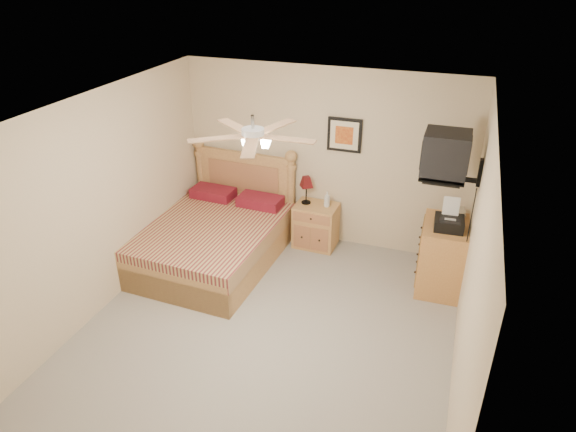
% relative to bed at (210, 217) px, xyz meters
% --- Properties ---
extents(floor, '(4.50, 4.50, 0.00)m').
position_rel_bed_xyz_m(floor, '(1.23, -1.12, -0.68)').
color(floor, gray).
rests_on(floor, ground).
extents(ceiling, '(4.00, 4.50, 0.04)m').
position_rel_bed_xyz_m(ceiling, '(1.23, -1.12, 1.82)').
color(ceiling, white).
rests_on(ceiling, ground).
extents(wall_back, '(4.00, 0.04, 2.50)m').
position_rel_bed_xyz_m(wall_back, '(1.23, 1.13, 0.57)').
color(wall_back, beige).
rests_on(wall_back, ground).
extents(wall_front, '(4.00, 0.04, 2.50)m').
position_rel_bed_xyz_m(wall_front, '(1.23, -3.37, 0.57)').
color(wall_front, beige).
rests_on(wall_front, ground).
extents(wall_left, '(0.04, 4.50, 2.50)m').
position_rel_bed_xyz_m(wall_left, '(-0.77, -1.12, 0.57)').
color(wall_left, beige).
rests_on(wall_left, ground).
extents(wall_right, '(0.04, 4.50, 2.50)m').
position_rel_bed_xyz_m(wall_right, '(3.23, -1.12, 0.57)').
color(wall_right, beige).
rests_on(wall_right, ground).
extents(bed, '(1.68, 2.16, 1.35)m').
position_rel_bed_xyz_m(bed, '(0.00, 0.00, 0.00)').
color(bed, '#A06C47').
rests_on(bed, ground).
extents(nightstand, '(0.60, 0.45, 0.63)m').
position_rel_bed_xyz_m(nightstand, '(1.20, 0.88, -0.36)').
color(nightstand, tan).
rests_on(nightstand, ground).
extents(table_lamp, '(0.25, 0.25, 0.40)m').
position_rel_bed_xyz_m(table_lamp, '(1.04, 0.92, 0.16)').
color(table_lamp, '#500E11').
rests_on(table_lamp, nightstand).
extents(lotion_bottle, '(0.11, 0.11, 0.22)m').
position_rel_bed_xyz_m(lotion_bottle, '(1.34, 0.90, 0.07)').
color(lotion_bottle, silver).
rests_on(lotion_bottle, nightstand).
extents(framed_picture, '(0.46, 0.04, 0.46)m').
position_rel_bed_xyz_m(framed_picture, '(1.50, 1.11, 0.94)').
color(framed_picture, black).
rests_on(framed_picture, wall_back).
extents(dresser, '(0.54, 0.77, 0.89)m').
position_rel_bed_xyz_m(dresser, '(2.96, 0.41, -0.23)').
color(dresser, '#B37139').
rests_on(dresser, ground).
extents(fax_machine, '(0.35, 0.37, 0.35)m').
position_rel_bed_xyz_m(fax_machine, '(2.98, 0.32, 0.39)').
color(fax_machine, black).
rests_on(fax_machine, dresser).
extents(magazine_lower, '(0.26, 0.33, 0.03)m').
position_rel_bed_xyz_m(magazine_lower, '(2.92, 0.71, 0.23)').
color(magazine_lower, beige).
rests_on(magazine_lower, dresser).
extents(magazine_upper, '(0.24, 0.31, 0.02)m').
position_rel_bed_xyz_m(magazine_upper, '(2.94, 0.72, 0.25)').
color(magazine_upper, tan).
rests_on(magazine_upper, magazine_lower).
extents(wall_tv, '(0.56, 0.46, 0.58)m').
position_rel_bed_xyz_m(wall_tv, '(2.98, 0.22, 1.13)').
color(wall_tv, black).
rests_on(wall_tv, wall_right).
extents(ceiling_fan, '(1.14, 1.14, 0.28)m').
position_rel_bed_xyz_m(ceiling_fan, '(1.23, -1.32, 1.68)').
color(ceiling_fan, silver).
rests_on(ceiling_fan, ceiling).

